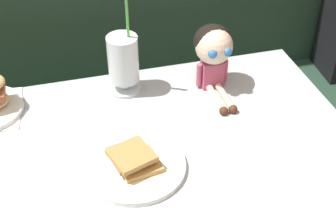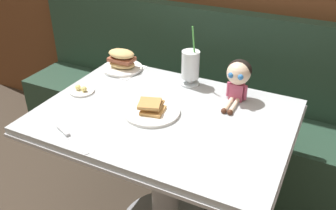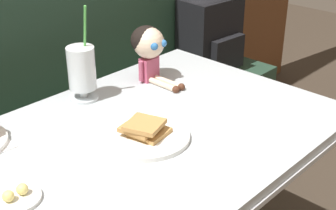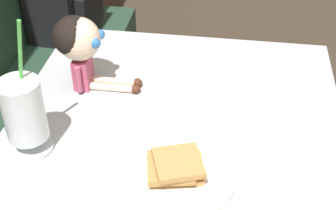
{
  "view_description": "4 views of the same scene",
  "coord_description": "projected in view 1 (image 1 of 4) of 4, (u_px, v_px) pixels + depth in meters",
  "views": [
    {
      "loc": [
        -0.19,
        -0.67,
        1.57
      ],
      "look_at": [
        0.06,
        0.24,
        0.85
      ],
      "focal_mm": 50.85,
      "sensor_mm": 36.0,
      "label": 1
    },
    {
      "loc": [
        0.62,
        -1.05,
        1.59
      ],
      "look_at": [
        0.01,
        0.19,
        0.78
      ],
      "focal_mm": 38.98,
      "sensor_mm": 36.0,
      "label": 2
    },
    {
      "loc": [
        -0.86,
        -0.7,
        1.44
      ],
      "look_at": [
        0.07,
        0.18,
        0.79
      ],
      "focal_mm": 51.72,
      "sensor_mm": 36.0,
      "label": 3
    },
    {
      "loc": [
        -0.75,
        0.07,
        1.47
      ],
      "look_at": [
        0.13,
        0.2,
        0.79
      ],
      "focal_mm": 50.93,
      "sensor_mm": 36.0,
      "label": 4
    }
  ],
  "objects": [
    {
      "name": "booth_bench",
      "position": [
        118.0,
        127.0,
        1.93
      ],
      "size": [
        2.6,
        0.48,
        1.0
      ],
      "color": "#233D2D",
      "rests_on": "ground"
    },
    {
      "name": "diner_table",
      "position": [
        154.0,
        209.0,
        1.32
      ],
      "size": [
        1.11,
        0.81,
        0.74
      ],
      "color": "#B2BCC1",
      "rests_on": "ground"
    },
    {
      "name": "toast_plate",
      "position": [
        135.0,
        164.0,
        1.16
      ],
      "size": [
        0.25,
        0.25,
        0.06
      ],
      "color": "white",
      "rests_on": "diner_table"
    },
    {
      "name": "milkshake_glass",
      "position": [
        123.0,
        62.0,
        1.37
      ],
      "size": [
        0.1,
        0.1,
        0.31
      ],
      "color": "silver",
      "rests_on": "diner_table"
    },
    {
      "name": "seated_doll",
      "position": [
        214.0,
        49.0,
        1.37
      ],
      "size": [
        0.11,
        0.22,
        0.2
      ],
      "color": "#B74C6B",
      "rests_on": "diner_table"
    }
  ]
}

